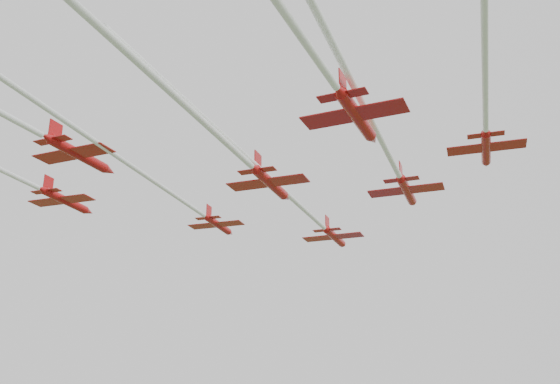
% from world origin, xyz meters
% --- Properties ---
extents(jet_lead, '(14.63, 66.83, 2.83)m').
position_xyz_m(jet_lead, '(1.09, 7.51, 57.42)').
color(jet_lead, red).
extents(jet_row2_left, '(9.65, 52.51, 2.45)m').
position_xyz_m(jet_row2_left, '(-13.64, 1.44, 57.30)').
color(jet_row2_left, red).
extents(jet_row2_right, '(12.93, 59.56, 2.92)m').
position_xyz_m(jet_row2_right, '(13.35, -5.51, 58.70)').
color(jet_row2_right, red).
extents(jet_row3_left, '(10.44, 49.00, 2.77)m').
position_xyz_m(jet_row3_left, '(-32.45, -6.74, 58.85)').
color(jet_row3_left, red).
extents(jet_row3_mid, '(13.78, 64.54, 2.88)m').
position_xyz_m(jet_row3_mid, '(-2.89, -19.19, 56.74)').
color(jet_row3_mid, red).
extents(jet_row3_right, '(8.37, 44.97, 2.37)m').
position_xyz_m(jet_row3_right, '(22.59, -17.70, 57.14)').
color(jet_row3_right, red).
extents(jet_row4_right, '(12.92, 44.32, 2.94)m').
position_xyz_m(jet_row4_right, '(9.33, -26.20, 57.13)').
color(jet_row4_right, red).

